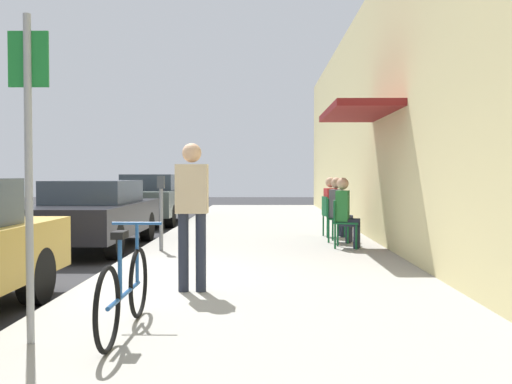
{
  "coord_description": "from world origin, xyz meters",
  "views": [
    {
      "loc": [
        2.25,
        -7.05,
        1.46
      ],
      "look_at": [
        2.1,
        4.44,
        1.11
      ],
      "focal_mm": 39.58,
      "sensor_mm": 36.0,
      "label": 1
    }
  ],
  "objects": [
    {
      "name": "cafe_chair_1",
      "position": [
        3.71,
        4.19,
        0.62
      ],
      "size": [
        0.56,
        0.56,
        0.87
      ],
      "color": "#14592D",
      "rests_on": "sidewalk_slab"
    },
    {
      "name": "cafe_chair_0",
      "position": [
        3.71,
        3.29,
        0.62
      ],
      "size": [
        0.54,
        0.54,
        0.87
      ],
      "color": "#14592D",
      "rests_on": "sidewalk_slab"
    },
    {
      "name": "parked_car_1",
      "position": [
        -1.1,
        3.96,
        0.71
      ],
      "size": [
        1.8,
        4.4,
        1.35
      ],
      "color": "black",
      "rests_on": "ground_plane"
    },
    {
      "name": "pedestrian_standing",
      "position": [
        1.44,
        -0.63,
        1.12
      ],
      "size": [
        0.36,
        0.22,
        1.7
      ],
      "color": "#232838",
      "rests_on": "sidewalk_slab"
    },
    {
      "name": "seated_patron_2",
      "position": [
        3.76,
        5.15,
        0.82
      ],
      "size": [
        0.46,
        0.4,
        1.29
      ],
      "color": "#232838",
      "rests_on": "sidewalk_slab"
    },
    {
      "name": "bicycle_0",
      "position": [
        1.08,
        -2.34,
        0.48
      ],
      "size": [
        0.46,
        1.71,
        0.9
      ],
      "color": "black",
      "rests_on": "sidewalk_slab"
    },
    {
      "name": "seated_patron_1",
      "position": [
        3.77,
        4.17,
        0.82
      ],
      "size": [
        0.51,
        0.47,
        1.29
      ],
      "color": "#232838",
      "rests_on": "sidewalk_slab"
    },
    {
      "name": "seated_patron_0",
      "position": [
        3.77,
        3.27,
        0.82
      ],
      "size": [
        0.5,
        0.45,
        1.29
      ],
      "color": "#232838",
      "rests_on": "sidewalk_slab"
    },
    {
      "name": "cafe_chair_2",
      "position": [
        3.71,
        5.14,
        0.62
      ],
      "size": [
        0.49,
        0.49,
        0.87
      ],
      "color": "#14592D",
      "rests_on": "sidewalk_slab"
    },
    {
      "name": "street_sign",
      "position": [
        0.4,
        -2.63,
        1.64
      ],
      "size": [
        0.32,
        0.06,
        2.6
      ],
      "color": "gray",
      "rests_on": "sidewalk_slab"
    },
    {
      "name": "parking_meter",
      "position": [
        0.45,
        2.84,
        0.89
      ],
      "size": [
        0.12,
        0.1,
        1.32
      ],
      "color": "slate",
      "rests_on": "sidewalk_slab"
    },
    {
      "name": "ground_plane",
      "position": [
        0.0,
        0.0,
        0.0
      ],
      "size": [
        60.0,
        60.0,
        0.0
      ],
      "primitive_type": "plane",
      "color": "#2D2D30"
    },
    {
      "name": "sidewalk_slab",
      "position": [
        2.25,
        2.0,
        0.06
      ],
      "size": [
        4.5,
        32.0,
        0.12
      ],
      "primitive_type": "cube",
      "color": "#9E9B93",
      "rests_on": "ground_plane"
    },
    {
      "name": "parked_car_2",
      "position": [
        -1.1,
        9.77,
        0.76
      ],
      "size": [
        1.8,
        4.4,
        1.47
      ],
      "color": "#47514C",
      "rests_on": "ground_plane"
    },
    {
      "name": "building_facade",
      "position": [
        4.64,
        2.01,
        2.67
      ],
      "size": [
        1.4,
        32.0,
        5.33
      ],
      "color": "beige",
      "rests_on": "ground_plane"
    }
  ]
}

